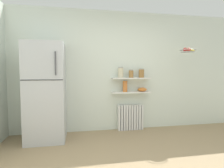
{
  "coord_description": "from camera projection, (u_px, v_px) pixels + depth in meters",
  "views": [
    {
      "loc": [
        -0.81,
        -1.91,
        1.29
      ],
      "look_at": [
        -0.15,
        1.6,
        1.05
      ],
      "focal_mm": 29.11,
      "sensor_mm": 36.0,
      "label": 1
    }
  ],
  "objects": [
    {
      "name": "storage_jar_2",
      "position": [
        141.0,
        73.0,
        3.98
      ],
      "size": [
        0.12,
        0.12,
        0.2
      ],
      "color": "olive",
      "rests_on": "wall_shelf_upper"
    },
    {
      "name": "ground_plane",
      "position": [
        136.0,
        162.0,
        2.6
      ],
      "size": [
        7.04,
        7.04,
        0.0
      ],
      "primitive_type": "plane",
      "color": "#9E8460"
    },
    {
      "name": "wall_shelf_upper",
      "position": [
        131.0,
        78.0,
        3.95
      ],
      "size": [
        0.84,
        0.22,
        0.02
      ],
      "primitive_type": "cube",
      "color": "white"
    },
    {
      "name": "radiator",
      "position": [
        130.0,
        117.0,
        4.04
      ],
      "size": [
        0.57,
        0.12,
        0.56
      ],
      "color": "white",
      "rests_on": "ground_plane"
    },
    {
      "name": "vase",
      "position": [
        125.0,
        86.0,
        3.93
      ],
      "size": [
        0.1,
        0.1,
        0.24
      ],
      "primitive_type": "cylinder",
      "color": "#CC7033",
      "rests_on": "wall_shelf_lower"
    },
    {
      "name": "hanging_fruit_basket",
      "position": [
        188.0,
        50.0,
        3.78
      ],
      "size": [
        0.34,
        0.34,
        0.1
      ],
      "color": "#B2B2B7"
    },
    {
      "name": "storage_jar_1",
      "position": [
        131.0,
        74.0,
        3.94
      ],
      "size": [
        0.1,
        0.1,
        0.18
      ],
      "color": "olive",
      "rests_on": "wall_shelf_upper"
    },
    {
      "name": "storage_jar_0",
      "position": [
        121.0,
        73.0,
        3.9
      ],
      "size": [
        0.12,
        0.12,
        0.23
      ],
      "color": "beige",
      "rests_on": "wall_shelf_upper"
    },
    {
      "name": "shelf_bowl",
      "position": [
        142.0,
        89.0,
        4.01
      ],
      "size": [
        0.2,
        0.2,
        0.09
      ],
      "primitive_type": "ellipsoid",
      "color": "orange",
      "rests_on": "wall_shelf_lower"
    },
    {
      "name": "wall_shelf_lower",
      "position": [
        131.0,
        92.0,
        3.97
      ],
      "size": [
        0.84,
        0.22,
        0.02
      ],
      "primitive_type": "cube",
      "color": "white"
    },
    {
      "name": "back_wall",
      "position": [
        115.0,
        71.0,
        4.03
      ],
      "size": [
        7.04,
        0.1,
        2.6
      ],
      "primitive_type": "cube",
      "color": "silver",
      "rests_on": "ground_plane"
    },
    {
      "name": "refrigerator",
      "position": [
        46.0,
        92.0,
        3.41
      ],
      "size": [
        0.7,
        0.73,
        1.82
      ],
      "color": "#B7BABF",
      "rests_on": "ground_plane"
    }
  ]
}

